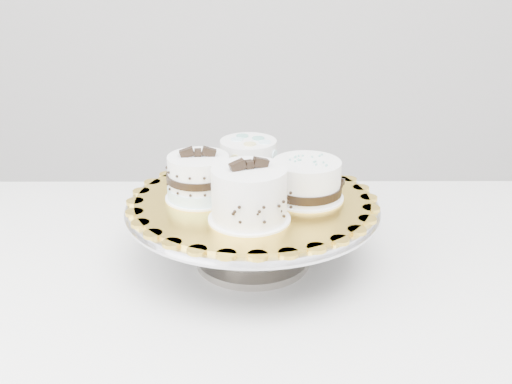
{
  "coord_description": "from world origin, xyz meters",
  "views": [
    {
      "loc": [
        -0.11,
        -0.81,
        1.27
      ],
      "look_at": [
        -0.07,
        0.15,
        0.87
      ],
      "focal_mm": 45.0,
      "sensor_mm": 36.0,
      "label": 1
    }
  ],
  "objects_px": {
    "table": "(258,313)",
    "cake_stand": "(253,221)",
    "cake_swirl": "(249,196)",
    "cake_board": "(253,200)",
    "cake_ribbon": "(307,181)",
    "cake_dots": "(248,160)",
    "cake_banded": "(199,179)"
  },
  "relations": [
    {
      "from": "cake_stand",
      "to": "cake_ribbon",
      "type": "height_order",
      "value": "cake_ribbon"
    },
    {
      "from": "cake_board",
      "to": "cake_dots",
      "type": "bearing_deg",
      "value": 92.77
    },
    {
      "from": "cake_board",
      "to": "cake_dots",
      "type": "xyz_separation_m",
      "value": [
        -0.0,
        0.08,
        0.04
      ]
    },
    {
      "from": "cake_board",
      "to": "cake_swirl",
      "type": "relative_size",
      "value": 2.65
    },
    {
      "from": "cake_banded",
      "to": "cake_stand",
      "type": "bearing_deg",
      "value": -6.52
    },
    {
      "from": "cake_stand",
      "to": "cake_dots",
      "type": "bearing_deg",
      "value": 92.77
    },
    {
      "from": "cake_dots",
      "to": "cake_ribbon",
      "type": "bearing_deg",
      "value": -63.61
    },
    {
      "from": "cake_banded",
      "to": "cake_dots",
      "type": "bearing_deg",
      "value": 41.55
    },
    {
      "from": "cake_dots",
      "to": "cake_ribbon",
      "type": "xyz_separation_m",
      "value": [
        0.09,
        -0.09,
        -0.01
      ]
    },
    {
      "from": "cake_swirl",
      "to": "cake_dots",
      "type": "bearing_deg",
      "value": 69.19
    },
    {
      "from": "cake_ribbon",
      "to": "cake_board",
      "type": "bearing_deg",
      "value": -161.15
    },
    {
      "from": "cake_ribbon",
      "to": "table",
      "type": "bearing_deg",
      "value": -137.87
    },
    {
      "from": "table",
      "to": "cake_board",
      "type": "relative_size",
      "value": 3.26
    },
    {
      "from": "cake_dots",
      "to": "cake_stand",
      "type": "bearing_deg",
      "value": -107.54
    },
    {
      "from": "cake_banded",
      "to": "cake_ribbon",
      "type": "xyz_separation_m",
      "value": [
        0.17,
        -0.01,
        -0.0
      ]
    },
    {
      "from": "cake_board",
      "to": "cake_banded",
      "type": "relative_size",
      "value": 3.44
    },
    {
      "from": "table",
      "to": "cake_ribbon",
      "type": "height_order",
      "value": "cake_ribbon"
    },
    {
      "from": "cake_stand",
      "to": "cake_banded",
      "type": "height_order",
      "value": "cake_banded"
    },
    {
      "from": "table",
      "to": "cake_stand",
      "type": "xyz_separation_m",
      "value": [
        -0.01,
        0.03,
        0.15
      ]
    },
    {
      "from": "cake_board",
      "to": "cake_stand",
      "type": "bearing_deg",
      "value": -63.43
    },
    {
      "from": "cake_dots",
      "to": "table",
      "type": "bearing_deg",
      "value": -104.63
    },
    {
      "from": "cake_swirl",
      "to": "cake_banded",
      "type": "bearing_deg",
      "value": 113.26
    },
    {
      "from": "cake_swirl",
      "to": "cake_ribbon",
      "type": "xyz_separation_m",
      "value": [
        0.09,
        0.08,
        -0.01
      ]
    },
    {
      "from": "cake_banded",
      "to": "cake_dots",
      "type": "xyz_separation_m",
      "value": [
        0.08,
        0.08,
        0.0
      ]
    },
    {
      "from": "cake_stand",
      "to": "cake_swirl",
      "type": "xyz_separation_m",
      "value": [
        -0.01,
        -0.08,
        0.08
      ]
    },
    {
      "from": "table",
      "to": "cake_dots",
      "type": "bearing_deg",
      "value": 97.78
    },
    {
      "from": "table",
      "to": "cake_board",
      "type": "distance_m",
      "value": 0.2
    },
    {
      "from": "table",
      "to": "cake_dots",
      "type": "xyz_separation_m",
      "value": [
        -0.01,
        0.12,
        0.23
      ]
    },
    {
      "from": "cake_board",
      "to": "cake_dots",
      "type": "distance_m",
      "value": 0.09
    },
    {
      "from": "cake_ribbon",
      "to": "cake_swirl",
      "type": "bearing_deg",
      "value": -121.31
    },
    {
      "from": "cake_board",
      "to": "cake_ribbon",
      "type": "bearing_deg",
      "value": -0.56
    },
    {
      "from": "table",
      "to": "cake_board",
      "type": "height_order",
      "value": "cake_board"
    }
  ]
}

